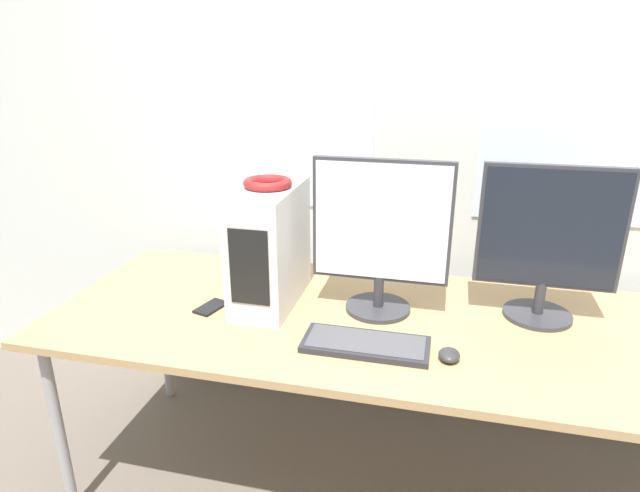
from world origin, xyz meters
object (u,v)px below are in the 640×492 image
object	(u,v)px
monitor_main	(381,233)
monitor_right_near	(549,240)
pc_tower	(270,246)
cell_phone	(211,307)
keyboard	(366,344)
headphones	(268,183)
mouse	(449,355)

from	to	relation	value
monitor_main	monitor_right_near	size ratio (longest dim) A/B	1.02
pc_tower	cell_phone	world-z (taller)	pc_tower
monitor_main	keyboard	bearing A→B (deg)	-90.37
headphones	monitor_main	world-z (taller)	monitor_main
headphones	keyboard	size ratio (longest dim) A/B	0.43
pc_tower	mouse	world-z (taller)	pc_tower
monitor_right_near	keyboard	xyz separation A→B (m)	(-0.56, -0.35, -0.28)
cell_phone	mouse	bearing A→B (deg)	5.61
mouse	cell_phone	world-z (taller)	mouse
cell_phone	monitor_right_near	bearing A→B (deg)	26.02
monitor_main	monitor_right_near	bearing A→B (deg)	7.91
mouse	cell_phone	xyz separation A→B (m)	(-0.86, 0.15, -0.01)
pc_tower	headphones	bearing A→B (deg)	90.00
pc_tower	headphones	world-z (taller)	headphones
headphones	monitor_main	distance (m)	0.43
headphones	monitor_main	size ratio (longest dim) A/B	0.31
keyboard	pc_tower	bearing A→B (deg)	147.63
pc_tower	keyboard	size ratio (longest dim) A/B	1.09
pc_tower	mouse	xyz separation A→B (m)	(0.66, -0.27, -0.20)
keyboard	headphones	bearing A→B (deg)	147.54
monitor_main	headphones	bearing A→B (deg)	-177.50
monitor_main	cell_phone	world-z (taller)	monitor_main
monitor_main	cell_phone	distance (m)	0.68
cell_phone	monitor_main	bearing A→B (deg)	28.28
headphones	monitor_right_near	world-z (taller)	monitor_right_near
pc_tower	monitor_right_near	size ratio (longest dim) A/B	0.81
headphones	monitor_right_near	bearing A→B (deg)	5.66
pc_tower	monitor_main	bearing A→B (deg)	2.62
headphones	keyboard	bearing A→B (deg)	-32.46
pc_tower	mouse	bearing A→B (deg)	-22.02
monitor_right_near	cell_phone	xyz separation A→B (m)	(-1.16, -0.21, -0.28)
pc_tower	monitor_right_near	bearing A→B (deg)	5.71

